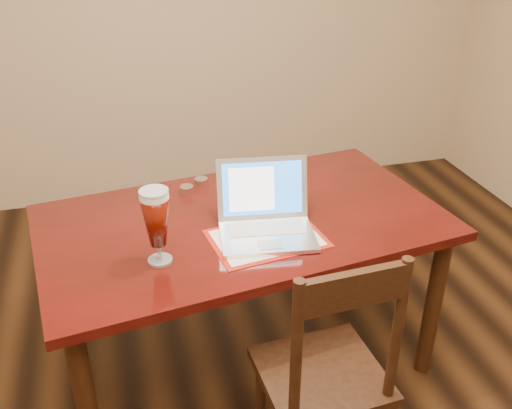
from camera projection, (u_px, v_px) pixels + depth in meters
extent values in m
cube|color=tan|center=(160.00, 0.00, 3.59)|extent=(4.50, 0.01, 2.70)
cube|color=#470B09|center=(243.00, 222.00, 2.34)|extent=(1.74, 1.13, 0.04)
cylinder|color=black|center=(88.00, 409.00, 1.97)|extent=(0.07, 0.07, 0.72)
cylinder|color=black|center=(433.00, 306.00, 2.47)|extent=(0.07, 0.07, 0.72)
cylinder|color=black|center=(63.00, 288.00, 2.58)|extent=(0.07, 0.07, 0.72)
cylinder|color=black|center=(344.00, 225.00, 3.08)|extent=(0.07, 0.07, 0.72)
cube|color=maroon|center=(267.00, 238.00, 2.19)|extent=(0.47, 0.36, 0.00)
cube|color=silver|center=(267.00, 238.00, 2.19)|extent=(0.42, 0.31, 0.00)
cube|color=silver|center=(268.00, 237.00, 2.18)|extent=(0.39, 0.30, 0.02)
cube|color=silver|center=(266.00, 228.00, 2.22)|extent=(0.31, 0.15, 0.00)
cube|color=#B4B4B9|center=(270.00, 244.00, 2.12)|extent=(0.10, 0.08, 0.00)
cube|color=silver|center=(262.00, 188.00, 2.26)|extent=(0.37, 0.12, 0.24)
cube|color=blue|center=(263.00, 189.00, 2.25)|extent=(0.32, 0.10, 0.20)
cube|color=white|center=(252.00, 189.00, 2.25)|extent=(0.18, 0.07, 0.17)
cylinder|color=silver|center=(160.00, 260.00, 2.06)|extent=(0.09, 0.09, 0.01)
cylinder|color=silver|center=(159.00, 252.00, 2.04)|extent=(0.02, 0.02, 0.06)
cylinder|color=white|center=(154.00, 196.00, 1.93)|extent=(0.10, 0.10, 0.02)
cylinder|color=silver|center=(154.00, 192.00, 1.92)|extent=(0.10, 0.10, 0.01)
cylinder|color=silver|center=(187.00, 190.00, 2.51)|extent=(0.06, 0.06, 0.04)
cylinder|color=silver|center=(201.00, 182.00, 2.58)|extent=(0.06, 0.06, 0.04)
cube|color=#311C0D|center=(321.00, 376.00, 2.01)|extent=(0.45, 0.43, 0.04)
cylinder|color=#311C0D|center=(261.00, 400.00, 2.21)|extent=(0.04, 0.04, 0.41)
cylinder|color=#311C0D|center=(341.00, 379.00, 2.30)|extent=(0.04, 0.04, 0.41)
cylinder|color=#311C0D|center=(296.00, 355.00, 1.69)|extent=(0.04, 0.04, 0.54)
cylinder|color=#311C0D|center=(397.00, 331.00, 1.79)|extent=(0.04, 0.04, 0.54)
cube|color=#311C0D|center=(354.00, 289.00, 1.65)|extent=(0.34, 0.05, 0.12)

